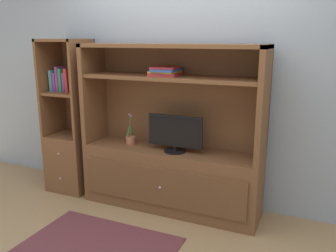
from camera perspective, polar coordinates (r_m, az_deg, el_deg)
name	(u,v)px	position (r m, az deg, el deg)	size (l,w,h in m)	color
ground_plane	(153,225)	(3.44, -2.45, -15.70)	(8.00, 8.00, 0.00)	tan
painted_rear_wall	(184,69)	(3.69, 2.55, 9.26)	(6.00, 0.10, 2.80)	#9EA8B2
area_rug	(92,252)	(3.12, -12.18, -19.35)	(1.27, 0.99, 0.01)	brown
media_console	(170,160)	(3.56, 0.38, -5.47)	(1.82, 0.48, 1.66)	brown
tv_monitor	(175,133)	(3.39, 1.12, -1.18)	(0.55, 0.21, 0.36)	black
potted_plant	(131,139)	(3.70, -6.09, -2.13)	(0.10, 0.12, 0.32)	#B26642
magazine_stack	(166,71)	(3.39, -0.35, 8.84)	(0.28, 0.33, 0.08)	red
bookshelf_tall	(72,142)	(4.17, -15.35, -2.44)	(0.47, 0.45, 1.70)	brown
upright_book_row	(62,80)	(4.08, -16.82, 7.09)	(0.23, 0.18, 0.27)	teal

